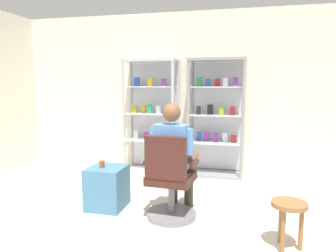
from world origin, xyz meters
TOP-DOWN VIEW (x-y plane):
  - back_wall at (0.00, 3.00)m, footprint 6.00×0.10m
  - display_cabinet_left at (-0.55, 2.76)m, footprint 0.90×0.45m
  - display_cabinet_right at (0.55, 2.76)m, footprint 0.90×0.45m
  - office_chair at (0.22, 0.85)m, footprint 0.58×0.56m
  - seated_shopkeeper at (0.23, 1.01)m, footprint 0.51×0.58m
  - storage_crate at (-0.60, 1.00)m, footprint 0.43×0.45m
  - tea_glass at (-0.65, 0.98)m, footprint 0.06×0.06m
  - wooden_stool at (1.41, 0.48)m, footprint 0.32×0.32m

SIDE VIEW (x-z plane):
  - storage_crate at x=-0.60m, z-range 0.00..0.50m
  - wooden_stool at x=1.41m, z-range 0.13..0.58m
  - office_chair at x=0.22m, z-range -0.09..0.87m
  - tea_glass at x=-0.65m, z-range 0.50..0.59m
  - seated_shopkeeper at x=0.23m, z-range 0.07..1.36m
  - display_cabinet_left at x=-0.55m, z-range 0.01..1.91m
  - display_cabinet_right at x=0.55m, z-range 0.02..1.92m
  - back_wall at x=0.00m, z-range 0.00..2.70m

